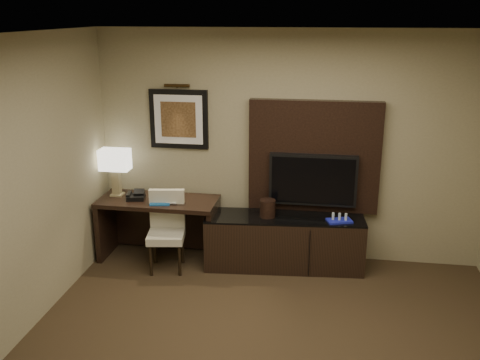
% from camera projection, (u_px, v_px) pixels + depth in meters
% --- Properties ---
extents(ceiling, '(4.50, 5.00, 0.01)m').
position_uv_depth(ceiling, '(267.00, 38.00, 3.46)').
color(ceiling, silver).
rests_on(ceiling, wall_back).
extents(wall_back, '(4.50, 0.01, 2.70)m').
position_uv_depth(wall_back, '(289.00, 148.00, 6.22)').
color(wall_back, gray).
rests_on(wall_back, floor).
extents(desk, '(1.40, 0.61, 0.75)m').
position_uv_depth(desk, '(159.00, 229.00, 6.41)').
color(desk, black).
rests_on(desk, floor).
extents(credenza, '(1.85, 0.65, 0.62)m').
position_uv_depth(credenza, '(284.00, 242.00, 6.20)').
color(credenza, black).
rests_on(credenza, floor).
extents(tv_wall_panel, '(1.50, 0.12, 1.30)m').
position_uv_depth(tv_wall_panel, '(314.00, 157.00, 6.14)').
color(tv_wall_panel, black).
rests_on(tv_wall_panel, wall_back).
extents(tv, '(1.00, 0.08, 0.60)m').
position_uv_depth(tv, '(313.00, 180.00, 6.12)').
color(tv, black).
rests_on(tv, tv_wall_panel).
extents(artwork, '(0.70, 0.04, 0.70)m').
position_uv_depth(artwork, '(179.00, 119.00, 6.30)').
color(artwork, black).
rests_on(artwork, wall_back).
extents(picture_light, '(0.04, 0.04, 0.30)m').
position_uv_depth(picture_light, '(177.00, 86.00, 6.15)').
color(picture_light, '#3C2913').
rests_on(picture_light, wall_back).
extents(desk_chair, '(0.47, 0.53, 0.85)m').
position_uv_depth(desk_chair, '(166.00, 235.00, 6.10)').
color(desk_chair, beige).
rests_on(desk_chair, floor).
extents(table_lamp, '(0.40, 0.31, 0.58)m').
position_uv_depth(table_lamp, '(116.00, 172.00, 6.35)').
color(table_lamp, '#988A5F').
rests_on(table_lamp, desk).
extents(desk_phone, '(0.23, 0.22, 0.10)m').
position_uv_depth(desk_phone, '(136.00, 195.00, 6.29)').
color(desk_phone, black).
rests_on(desk_phone, desk).
extents(blue_folder, '(0.28, 0.34, 0.02)m').
position_uv_depth(blue_folder, '(161.00, 201.00, 6.22)').
color(blue_folder, '#1A60A9').
rests_on(blue_folder, desk).
extents(book, '(0.16, 0.03, 0.21)m').
position_uv_depth(book, '(166.00, 192.00, 6.21)').
color(book, '#9F977D').
rests_on(book, desk).
extents(ice_bucket, '(0.18, 0.18, 0.20)m').
position_uv_depth(ice_bucket, '(268.00, 208.00, 6.08)').
color(ice_bucket, black).
rests_on(ice_bucket, credenza).
extents(minibar_tray, '(0.31, 0.24, 0.10)m').
position_uv_depth(minibar_tray, '(339.00, 217.00, 5.95)').
color(minibar_tray, '#1A21AA').
rests_on(minibar_tray, credenza).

